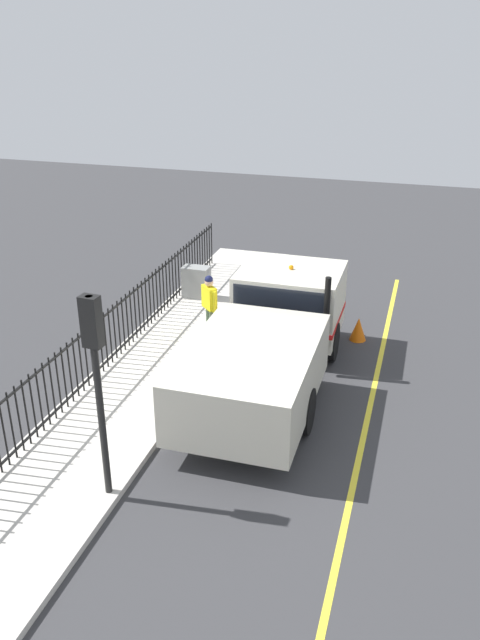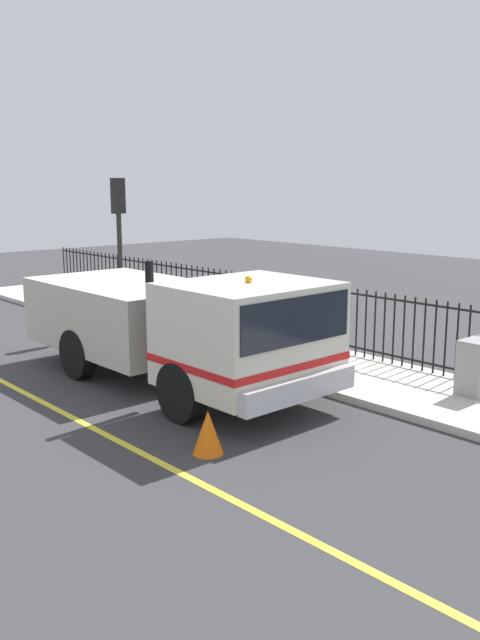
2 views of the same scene
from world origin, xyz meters
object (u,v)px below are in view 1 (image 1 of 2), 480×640
object	(u,v)px
work_truck	(273,333)
utility_cabinet	(196,282)
traffic_cone	(358,329)
traffic_light_near	(95,358)
worker_standing	(209,300)

from	to	relation	value
work_truck	utility_cabinet	size ratio (longest dim) A/B	7.21
traffic_cone	utility_cabinet	bearing A→B (deg)	-14.32
work_truck	utility_cabinet	bearing A→B (deg)	129.64
utility_cabinet	traffic_cone	bearing A→B (deg)	165.68
traffic_light_near	traffic_cone	xyz separation A→B (m)	(-3.37, -7.54, -2.45)
traffic_light_near	utility_cabinet	xyz separation A→B (m)	(1.58, -8.80, -2.15)
worker_standing	utility_cabinet	distance (m)	2.80
work_truck	worker_standing	distance (m)	2.59
work_truck	traffic_light_near	world-z (taller)	traffic_light_near
worker_standing	work_truck	bearing A→B (deg)	6.57
work_truck	traffic_cone	xyz separation A→B (m)	(-1.64, -2.73, -0.91)
utility_cabinet	traffic_cone	xyz separation A→B (m)	(-4.96, 1.27, -0.30)
utility_cabinet	traffic_cone	world-z (taller)	utility_cabinet
worker_standing	traffic_light_near	world-z (taller)	traffic_light_near
traffic_light_near	utility_cabinet	distance (m)	9.20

